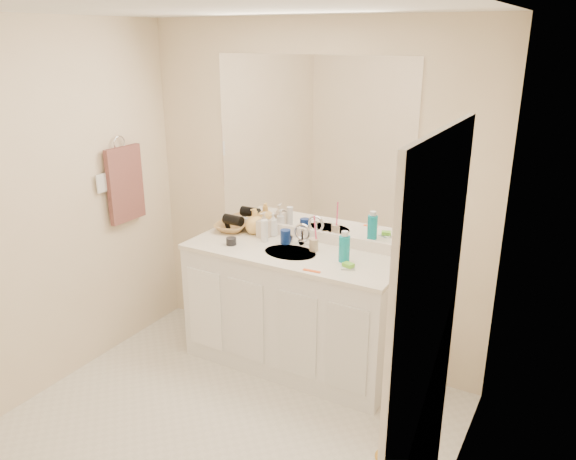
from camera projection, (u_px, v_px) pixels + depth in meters
The scene contains 29 objects.
floor at pixel (206, 447), 3.28m from camera, with size 2.60×2.60×0.00m, color silver.
ceiling at pixel (180, 6), 2.49m from camera, with size 2.60×2.60×0.02m, color white.
wall_back at pixel (311, 197), 3.95m from camera, with size 2.60×0.02×2.40m, color #F5E1C0.
wall_left at pixel (29, 218), 3.49m from camera, with size 0.02×2.60×2.40m, color #F5E1C0.
wall_right at pixel (448, 315), 2.28m from camera, with size 0.02×2.60×2.40m, color #F5E1C0.
vanity_cabinet at pixel (291, 311), 3.98m from camera, with size 1.50×0.55×0.85m, color white.
countertop at pixel (292, 253), 3.84m from camera, with size 1.52×0.57×0.03m, color white.
backsplash at pixel (309, 235), 4.03m from camera, with size 1.52×0.03×0.08m, color white.
sink_basin at pixel (290, 254), 3.82m from camera, with size 0.37×0.37×0.02m, color beige.
faucet at pixel (303, 237), 3.95m from camera, with size 0.02×0.02×0.11m, color silver.
mirror at pixel (311, 146), 3.83m from camera, with size 1.48×0.01×1.20m, color white.
blue_mug at pixel (285, 237), 3.97m from camera, with size 0.07×0.07×0.10m, color navy.
tan_cup at pixel (314, 245), 3.83m from camera, with size 0.06×0.06×0.08m, color tan.
toothbrush at pixel (315, 230), 3.79m from camera, with size 0.01×0.01×0.21m, color #FF437B.
mouthwash_bottle at pixel (344, 249), 3.64m from camera, with size 0.07×0.07×0.17m, color #0D95A6.
soap_dish at pixel (348, 268), 3.55m from camera, with size 0.09×0.07×0.01m, color silver.
green_soap at pixel (348, 265), 3.54m from camera, with size 0.07×0.05×0.02m, color #6ECC31.
orange_comb at pixel (312, 271), 3.51m from camera, with size 0.12×0.02×0.00m, color #FD581A.
dark_jar at pixel (231, 241), 3.95m from camera, with size 0.07×0.07×0.05m, color black.
extra_white_bottle at pixel (264, 231), 3.99m from camera, with size 0.05×0.05×0.16m, color white.
soap_bottle_white at pixel (273, 225), 4.10m from camera, with size 0.07×0.07×0.17m, color white.
soap_bottle_cream at pixel (264, 225), 4.07m from camera, with size 0.09×0.09×0.19m, color beige.
soap_bottle_yellow at pixel (255, 221), 4.15m from camera, with size 0.15×0.15×0.19m, color #F7C060.
wicker_basket at pixel (231, 227), 4.22m from camera, with size 0.24×0.24×0.06m, color #B48448.
hair_dryer at pixel (233, 220), 4.19m from camera, with size 0.08×0.08×0.15m, color black.
towel_ring at pixel (119, 143), 4.00m from camera, with size 0.11×0.11×0.01m, color silver.
hand_towel at pixel (125, 184), 4.09m from camera, with size 0.04×0.32×0.55m, color #542F2D.
switch_plate at pixel (101, 183), 3.91m from camera, with size 0.01×0.09×0.13m, color white.
door at pixel (420, 395), 2.10m from camera, with size 0.02×0.82×2.00m, color white.
Camera 1 is at (1.73, -2.10, 2.28)m, focal length 35.00 mm.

